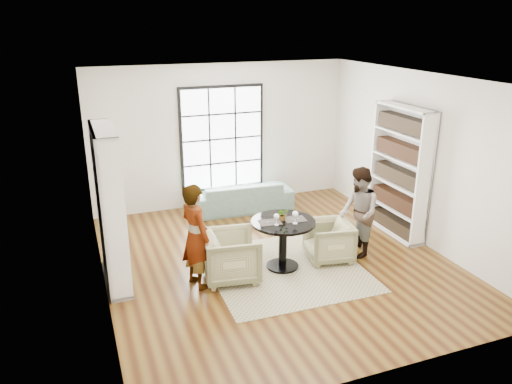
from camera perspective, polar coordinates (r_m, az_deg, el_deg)
name	(u,v)px	position (r m, az deg, el deg)	size (l,w,h in m)	color
ground	(276,261)	(8.46, 2.31, -7.85)	(6.00, 6.00, 0.00)	brown
room_shell	(265,180)	(8.44, 0.99, 1.35)	(6.00, 6.01, 6.00)	silver
rug	(285,269)	(8.20, 3.38, -8.76)	(2.41, 2.41, 0.01)	tan
pedestal_table	(283,234)	(8.00, 3.11, -4.82)	(1.03, 1.03, 0.82)	black
sofa	(241,196)	(10.51, -1.76, -0.43)	(2.12, 0.83, 0.62)	gray
armchair_left	(231,256)	(7.76, -2.84, -7.33)	(0.82, 0.84, 0.77)	tan
armchair_right	(329,241)	(8.45, 8.29, -5.55)	(0.72, 0.74, 0.67)	#C6B28D
person_left	(195,236)	(7.44, -6.94, -5.03)	(0.59, 0.39, 1.62)	gray
person_right	(359,212)	(8.55, 11.67, -2.30)	(0.75, 0.58, 1.54)	gray
placemat_left	(270,222)	(7.84, 1.63, -3.49)	(0.34, 0.26, 0.01)	#272421
placemat_right	(295,219)	(7.98, 4.46, -3.13)	(0.34, 0.26, 0.01)	#272421
cutlery_left	(270,222)	(7.84, 1.63, -3.44)	(0.14, 0.22, 0.01)	silver
cutlery_right	(295,219)	(7.97, 4.46, -3.09)	(0.14, 0.22, 0.01)	silver
wine_glass_left	(277,217)	(7.70, 2.36, -2.86)	(0.09, 0.09, 0.19)	silver
wine_glass_right	(295,214)	(7.77, 4.52, -2.58)	(0.10, 0.10, 0.21)	silver
flower_centerpiece	(283,214)	(7.90, 3.07, -2.55)	(0.18, 0.16, 0.20)	gray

